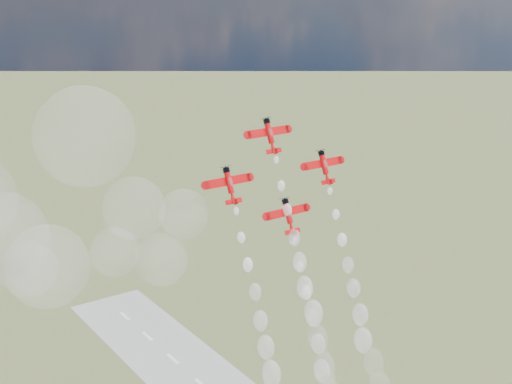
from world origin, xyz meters
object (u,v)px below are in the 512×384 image
Objects in this scene: plane_left at (230,184)px; plane_lead at (270,135)px; plane_slot at (288,215)px; plane_right at (324,166)px.

plane_lead is at bearing 15.40° from plane_left.
plane_left is 1.00× the size of plane_slot.
plane_lead is 15.47m from plane_right.
plane_lead reaches higher than plane_right.
plane_right is 15.47m from plane_slot.
plane_left is 15.47m from plane_slot.
plane_slot is at bearing -164.60° from plane_right.
plane_right is at bearing -15.40° from plane_lead.
plane_right reaches higher than plane_slot.
plane_lead is at bearing 164.60° from plane_right.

